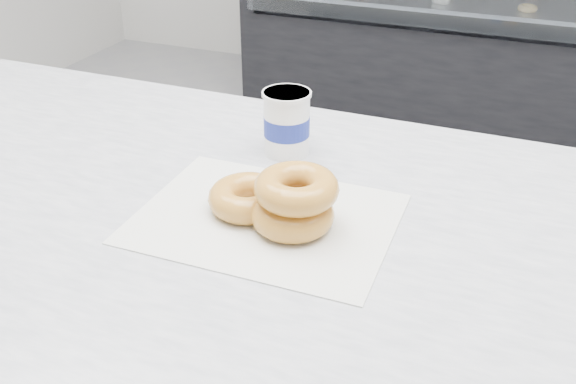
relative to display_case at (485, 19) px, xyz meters
name	(u,v)px	position (x,y,z in m)	size (l,w,h in m)	color
ground	(360,381)	(0.00, -2.12, -0.49)	(5.00, 5.00, 0.00)	gray
display_case	(485,19)	(0.00, 0.00, 0.00)	(2.40, 0.74, 1.25)	black
wax_paper	(266,218)	(-0.01, -2.73, 0.41)	(0.34, 0.26, 0.00)	silver
donut_single	(248,198)	(-0.04, -2.72, 0.43)	(0.11, 0.11, 0.04)	gold
donut_stack	(294,201)	(0.04, -2.73, 0.45)	(0.15, 0.15, 0.08)	gold
coffee_cup	(287,122)	(-0.05, -2.53, 0.46)	(0.09, 0.09, 0.10)	white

